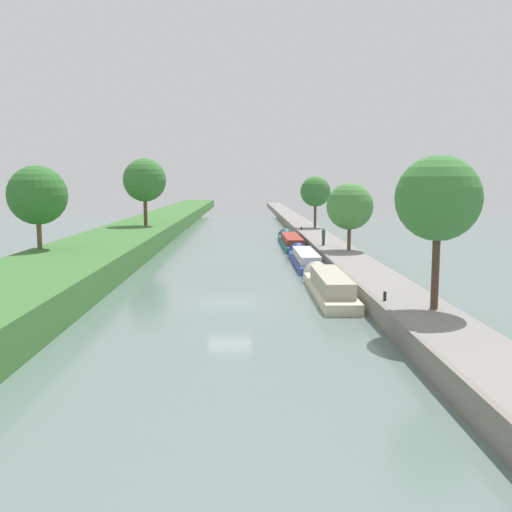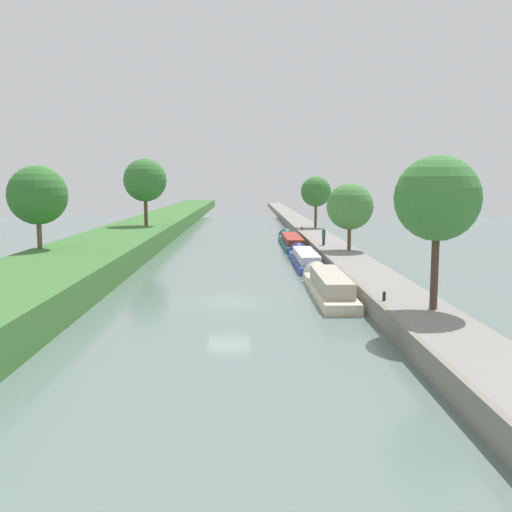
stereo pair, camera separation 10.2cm
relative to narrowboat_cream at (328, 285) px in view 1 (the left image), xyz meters
The scene contains 15 objects.
ground_plane 6.59m from the narrowboat_cream, 157.87° to the right, with size 160.00×160.00×0.00m, color slate.
left_grassy_bank 17.77m from the narrowboat_cream, behind, with size 7.83×260.00×1.90m.
right_towpath 4.02m from the narrowboat_cream, 37.97° to the right, with size 3.29×260.00×1.06m.
stone_quay 2.84m from the narrowboat_cream, 60.51° to the right, with size 0.25×260.00×1.11m.
narrowboat_cream is the anchor object (origin of this frame).
narrowboat_blue 13.34m from the narrowboat_cream, 90.33° to the left, with size 1.92×12.45×1.88m.
narrowboat_teal 27.97m from the narrowboat_cream, 90.16° to the left, with size 2.06×15.52×1.96m.
tree_rightbank_near 11.18m from the narrowboat_cream, 67.79° to the right, with size 3.92×3.92×7.11m.
tree_rightbank_midnear 15.30m from the narrowboat_cream, 74.71° to the left, with size 4.02×4.02×5.81m.
tree_rightbank_midfar 39.71m from the narrowboat_cream, 84.15° to the left, with size 3.90×3.90×6.60m.
tree_leftbank_downstream 22.97m from the narrowboat_cream, 157.87° to the left, with size 4.43×4.43×6.29m.
tree_leftbank_upstream 36.37m from the narrowboat_cream, 117.71° to the left, with size 4.94×4.94×7.73m.
person_walking 18.38m from the narrowboat_cream, 83.05° to the left, with size 0.34×0.34×1.66m.
mooring_bollard_near 7.27m from the narrowboat_cream, 75.41° to the right, with size 0.16×0.16×0.45m.
mooring_bollard_far 34.89m from the narrowboat_cream, 87.00° to the left, with size 0.16×0.16×0.45m.
Camera 1 is at (0.86, -32.60, 6.97)m, focal length 40.29 mm.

